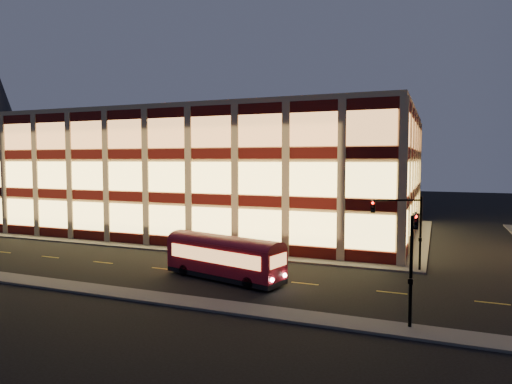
% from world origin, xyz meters
% --- Properties ---
extents(ground, '(200.00, 200.00, 0.00)m').
position_xyz_m(ground, '(0.00, 0.00, 0.00)').
color(ground, black).
rests_on(ground, ground).
extents(sidewalk_office_south, '(54.00, 2.00, 0.15)m').
position_xyz_m(sidewalk_office_south, '(-3.00, 1.00, 0.07)').
color(sidewalk_office_south, '#514F4C').
rests_on(sidewalk_office_south, ground).
extents(sidewalk_office_east, '(2.00, 30.00, 0.15)m').
position_xyz_m(sidewalk_office_east, '(23.00, 17.00, 0.07)').
color(sidewalk_office_east, '#514F4C').
rests_on(sidewalk_office_east, ground).
extents(sidewalk_near, '(100.00, 2.00, 0.15)m').
position_xyz_m(sidewalk_near, '(0.00, -13.00, 0.07)').
color(sidewalk_near, '#514F4C').
rests_on(sidewalk_near, ground).
extents(office_building, '(50.45, 30.45, 14.50)m').
position_xyz_m(office_building, '(-2.91, 16.91, 7.25)').
color(office_building, tan).
rests_on(office_building, ground).
extents(church_tower, '(5.00, 5.00, 18.00)m').
position_xyz_m(church_tower, '(-70.00, 40.00, 9.00)').
color(church_tower, '#2D2621').
rests_on(church_tower, ground).
extents(church_spire, '(6.00, 6.00, 10.00)m').
position_xyz_m(church_spire, '(-70.00, 40.00, 23.00)').
color(church_spire, '#4C473F').
rests_on(church_spire, church_tower).
extents(traffic_signal_far, '(3.79, 1.87, 6.00)m').
position_xyz_m(traffic_signal_far, '(22.21, 0.24, 4.11)').
color(traffic_signal_far, black).
rests_on(traffic_signal_far, ground).
extents(traffic_signal_near, '(0.32, 4.45, 6.00)m').
position_xyz_m(traffic_signal_near, '(23.50, -11.03, 4.13)').
color(traffic_signal_near, black).
rests_on(traffic_signal_near, ground).
extents(trolley_bus, '(9.94, 4.78, 3.27)m').
position_xyz_m(trolley_bus, '(10.08, -6.99, 1.81)').
color(trolley_bus, maroon).
rests_on(trolley_bus, ground).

